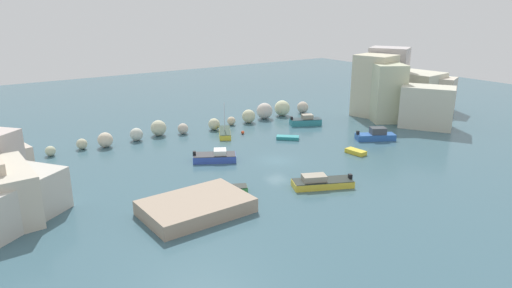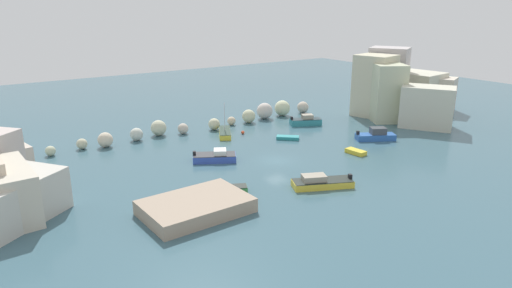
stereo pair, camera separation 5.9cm
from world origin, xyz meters
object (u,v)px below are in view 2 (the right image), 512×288
(stone_dock, at_px, (196,206))
(moored_boat_7, at_px, (197,211))
(channel_buoy, at_px, (243,132))
(moored_boat_1, at_px, (321,182))
(moored_boat_5, at_px, (306,121))
(moored_boat_6, at_px, (225,133))
(moored_boat_2, at_px, (288,138))
(moored_boat_8, at_px, (229,189))
(moored_boat_3, at_px, (356,152))
(moored_boat_0, at_px, (376,135))
(moored_boat_4, at_px, (215,157))

(stone_dock, xyz_separation_m, moored_boat_7, (0.06, -0.09, -0.44))
(channel_buoy, bearing_deg, moored_boat_7, -131.66)
(moored_boat_1, xyz_separation_m, moored_boat_5, (15.29, 20.58, 0.12))
(stone_dock, relative_size, moored_boat_6, 1.66)
(moored_boat_2, distance_m, moored_boat_8, 20.47)
(moored_boat_1, distance_m, moored_boat_3, 12.56)
(moored_boat_0, distance_m, moored_boat_5, 12.29)
(moored_boat_1, distance_m, moored_boat_2, 17.79)
(moored_boat_6, bearing_deg, moored_boat_8, 179.38)
(moored_boat_8, bearing_deg, moored_boat_7, -127.15)
(moored_boat_7, bearing_deg, stone_dock, 76.56)
(channel_buoy, relative_size, moored_boat_1, 0.08)
(moored_boat_6, bearing_deg, channel_buoy, -82.57)
(channel_buoy, bearing_deg, moored_boat_4, -138.46)
(moored_boat_1, bearing_deg, stone_dock, 16.89)
(moored_boat_4, distance_m, moored_boat_8, 10.07)
(moored_boat_0, bearing_deg, moored_boat_4, -162.77)
(moored_boat_3, distance_m, moored_boat_5, 15.39)
(moored_boat_2, bearing_deg, moored_boat_4, 52.07)
(moored_boat_2, bearing_deg, moored_boat_3, 149.21)
(moored_boat_8, bearing_deg, moored_boat_0, 35.79)
(channel_buoy, distance_m, moored_boat_7, 26.87)
(moored_boat_0, relative_size, moored_boat_8, 1.46)
(moored_boat_3, bearing_deg, moored_boat_5, 159.37)
(channel_buoy, height_order, moored_boat_8, moored_boat_8)
(moored_boat_0, bearing_deg, stone_dock, -138.75)
(moored_boat_2, bearing_deg, stone_dock, 74.84)
(stone_dock, height_order, moored_boat_2, stone_dock)
(moored_boat_0, bearing_deg, moored_boat_2, 173.50)
(channel_buoy, relative_size, moored_boat_2, 0.16)
(moored_boat_8, bearing_deg, channel_buoy, 80.03)
(moored_boat_0, xyz_separation_m, moored_boat_6, (-16.49, 14.09, -0.26))
(moored_boat_3, bearing_deg, stone_dock, -85.97)
(stone_dock, relative_size, moored_boat_3, 3.44)
(moored_boat_0, distance_m, moored_boat_4, 23.77)
(moored_boat_7, height_order, moored_boat_8, moored_boat_8)
(moored_boat_5, relative_size, moored_boat_6, 0.92)
(moored_boat_4, xyz_separation_m, moored_boat_8, (-3.64, -9.38, -0.19))
(moored_boat_4, height_order, moored_boat_8, moored_boat_4)
(channel_buoy, xyz_separation_m, moored_boat_0, (13.97, -13.12, 0.40))
(moored_boat_8, bearing_deg, moored_boat_3, 30.98)
(stone_dock, distance_m, moored_boat_1, 13.88)
(moored_boat_0, distance_m, moored_boat_8, 27.27)
(moored_boat_1, height_order, moored_boat_8, moored_boat_1)
(channel_buoy, xyz_separation_m, moored_boat_5, (11.13, -1.16, 0.38))
(moored_boat_2, bearing_deg, moored_boat_1, 105.12)
(moored_boat_2, distance_m, moored_boat_6, 9.34)
(channel_buoy, bearing_deg, stone_dock, -131.89)
(moored_boat_4, distance_m, moored_boat_7, 14.63)
(channel_buoy, xyz_separation_m, moored_boat_2, (3.85, -5.87, -0.02))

